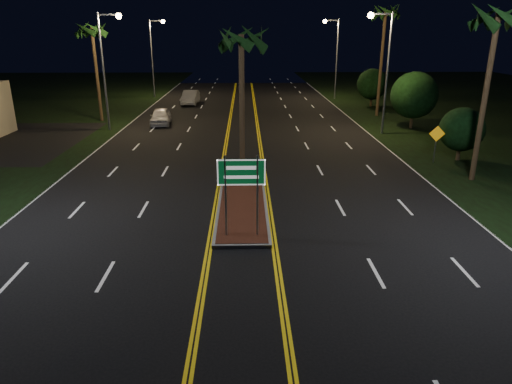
{
  "coord_description": "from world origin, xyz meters",
  "views": [
    {
      "loc": [
        0.15,
        -13.39,
        7.63
      ],
      "look_at": [
        0.55,
        2.86,
        1.9
      ],
      "focal_mm": 32.0,
      "sensor_mm": 36.0,
      "label": 1
    }
  ],
  "objects_px": {
    "palm_right_far": "(386,14)",
    "palm_left_far": "(92,30)",
    "highway_sign": "(241,180)",
    "palm_right_near": "(498,19)",
    "shrub_far": "(372,84)",
    "streetlight_left_mid": "(107,58)",
    "streetlight_left_far": "(154,49)",
    "median_island": "(242,199)",
    "warning_sign": "(436,139)",
    "palm_median": "(241,39)",
    "car_far": "(190,96)",
    "streetlight_right_mid": "(383,59)",
    "car_near": "(161,115)",
    "shrub_mid": "(414,95)",
    "shrub_near": "(462,129)",
    "streetlight_right_far": "(334,50)"
  },
  "relations": [
    {
      "from": "highway_sign",
      "to": "palm_right_near",
      "type": "relative_size",
      "value": 0.34
    },
    {
      "from": "car_far",
      "to": "warning_sign",
      "type": "height_order",
      "value": "warning_sign"
    },
    {
      "from": "streetlight_right_far",
      "to": "median_island",
      "type": "bearing_deg",
      "value": -106.87
    },
    {
      "from": "median_island",
      "to": "palm_right_near",
      "type": "distance_m",
      "value": 15.21
    },
    {
      "from": "median_island",
      "to": "warning_sign",
      "type": "relative_size",
      "value": 4.5
    },
    {
      "from": "palm_right_near",
      "to": "streetlight_right_far",
      "type": "bearing_deg",
      "value": 93.37
    },
    {
      "from": "streetlight_left_far",
      "to": "streetlight_right_far",
      "type": "distance_m",
      "value": 21.32
    },
    {
      "from": "palm_median",
      "to": "palm_right_far",
      "type": "xyz_separation_m",
      "value": [
        12.8,
        19.5,
        1.87
      ]
    },
    {
      "from": "palm_right_far",
      "to": "palm_left_far",
      "type": "bearing_deg",
      "value": -175.53
    },
    {
      "from": "palm_right_near",
      "to": "shrub_far",
      "type": "height_order",
      "value": "palm_right_near"
    },
    {
      "from": "streetlight_left_mid",
      "to": "palm_median",
      "type": "bearing_deg",
      "value": -51.83
    },
    {
      "from": "shrub_far",
      "to": "streetlight_right_far",
      "type": "bearing_deg",
      "value": 117.98
    },
    {
      "from": "median_island",
      "to": "highway_sign",
      "type": "bearing_deg",
      "value": -90.0
    },
    {
      "from": "streetlight_left_far",
      "to": "car_near",
      "type": "height_order",
      "value": "streetlight_left_far"
    },
    {
      "from": "highway_sign",
      "to": "shrub_near",
      "type": "xyz_separation_m",
      "value": [
        13.5,
        11.2,
        -0.46
      ]
    },
    {
      "from": "palm_right_near",
      "to": "shrub_near",
      "type": "distance_m",
      "value": 7.5
    },
    {
      "from": "streetlight_left_far",
      "to": "shrub_mid",
      "type": "bearing_deg",
      "value": -39.1
    },
    {
      "from": "streetlight_left_mid",
      "to": "palm_median",
      "type": "relative_size",
      "value": 1.08
    },
    {
      "from": "palm_right_near",
      "to": "car_near",
      "type": "distance_m",
      "value": 26.49
    },
    {
      "from": "streetlight_left_mid",
      "to": "palm_right_far",
      "type": "distance_m",
      "value": 24.42
    },
    {
      "from": "streetlight_left_far",
      "to": "palm_right_near",
      "type": "height_order",
      "value": "palm_right_near"
    },
    {
      "from": "highway_sign",
      "to": "palm_right_far",
      "type": "bearing_deg",
      "value": 64.8
    },
    {
      "from": "highway_sign",
      "to": "car_far",
      "type": "height_order",
      "value": "highway_sign"
    },
    {
      "from": "palm_left_far",
      "to": "shrub_far",
      "type": "bearing_deg",
      "value": 16.74
    },
    {
      "from": "palm_right_near",
      "to": "warning_sign",
      "type": "bearing_deg",
      "value": 101.88
    },
    {
      "from": "streetlight_right_far",
      "to": "palm_right_near",
      "type": "bearing_deg",
      "value": -86.63
    },
    {
      "from": "streetlight_left_mid",
      "to": "streetlight_left_far",
      "type": "height_order",
      "value": "same"
    },
    {
      "from": "streetlight_left_mid",
      "to": "shrub_mid",
      "type": "bearing_deg",
      "value": 0.0
    },
    {
      "from": "palm_median",
      "to": "streetlight_left_far",
      "type": "bearing_deg",
      "value": 107.58
    },
    {
      "from": "streetlight_right_mid",
      "to": "palm_median",
      "type": "bearing_deg",
      "value": -132.7
    },
    {
      "from": "highway_sign",
      "to": "car_near",
      "type": "relative_size",
      "value": 0.66
    },
    {
      "from": "median_island",
      "to": "streetlight_left_far",
      "type": "xyz_separation_m",
      "value": [
        -10.61,
        37.0,
        5.57
      ]
    },
    {
      "from": "highway_sign",
      "to": "car_near",
      "type": "bearing_deg",
      "value": 107.02
    },
    {
      "from": "palm_right_near",
      "to": "streetlight_left_far",
      "type": "bearing_deg",
      "value": 124.21
    },
    {
      "from": "car_near",
      "to": "shrub_far",
      "type": "bearing_deg",
      "value": 20.52
    },
    {
      "from": "median_island",
      "to": "highway_sign",
      "type": "xyz_separation_m",
      "value": [
        0.0,
        -4.2,
        2.32
      ]
    },
    {
      "from": "streetlight_left_far",
      "to": "shrub_near",
      "type": "relative_size",
      "value": 2.73
    },
    {
      "from": "palm_left_far",
      "to": "warning_sign",
      "type": "relative_size",
      "value": 3.86
    },
    {
      "from": "car_far",
      "to": "palm_right_near",
      "type": "bearing_deg",
      "value": -54.58
    },
    {
      "from": "median_island",
      "to": "palm_median",
      "type": "xyz_separation_m",
      "value": [
        0.0,
        3.5,
        7.19
      ]
    },
    {
      "from": "warning_sign",
      "to": "palm_median",
      "type": "bearing_deg",
      "value": -163.2
    },
    {
      "from": "car_near",
      "to": "palm_right_far",
      "type": "bearing_deg",
      "value": 6.26
    },
    {
      "from": "streetlight_right_mid",
      "to": "palm_right_far",
      "type": "distance_m",
      "value": 9.0
    },
    {
      "from": "car_far",
      "to": "shrub_near",
      "type": "bearing_deg",
      "value": -48.93
    },
    {
      "from": "car_near",
      "to": "warning_sign",
      "type": "distance_m",
      "value": 22.77
    },
    {
      "from": "shrub_far",
      "to": "palm_median",
      "type": "bearing_deg",
      "value": -118.42
    },
    {
      "from": "streetlight_right_mid",
      "to": "shrub_mid",
      "type": "relative_size",
      "value": 1.95
    },
    {
      "from": "streetlight_left_far",
      "to": "warning_sign",
      "type": "xyz_separation_m",
      "value": [
        22.38,
        -30.52,
        -4.19
      ]
    },
    {
      "from": "streetlight_right_far",
      "to": "warning_sign",
      "type": "distance_m",
      "value": 28.85
    },
    {
      "from": "streetlight_right_far",
      "to": "palm_left_far",
      "type": "xyz_separation_m",
      "value": [
        -23.41,
        -14.0,
        2.09
      ]
    }
  ]
}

